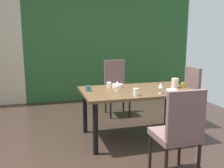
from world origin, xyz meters
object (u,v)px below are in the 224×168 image
at_px(wine_glass_near_shelf, 117,84).
at_px(cup_rear, 109,84).
at_px(dining_table, 137,95).
at_px(cup_south, 183,85).
at_px(cup_front, 88,88).
at_px(pitcher_corner, 175,83).
at_px(chair_head_near, 179,130).
at_px(serving_bowl_west, 172,91).
at_px(cup_center, 136,92).
at_px(chair_right_far, 186,93).
at_px(serving_bowl_left, 117,86).
at_px(wine_glass_north, 161,86).
at_px(chair_head_far, 116,85).

bearing_deg(wine_glass_near_shelf, cup_rear, 96.36).
xyz_separation_m(dining_table, cup_south, (0.74, -0.05, 0.12)).
distance_m(cup_front, cup_rear, 0.44).
distance_m(wine_glass_near_shelf, pitcher_corner, 0.93).
distance_m(chair_head_near, wine_glass_near_shelf, 1.30).
height_order(serving_bowl_west, cup_center, cup_center).
relative_size(dining_table, cup_front, 21.33).
height_order(dining_table, chair_right_far, chair_right_far).
bearing_deg(cup_south, serving_bowl_west, -141.62).
height_order(serving_bowl_left, serving_bowl_west, serving_bowl_left).
distance_m(chair_head_near, serving_bowl_west, 1.02).
bearing_deg(chair_head_near, cup_south, 57.16).
distance_m(dining_table, wine_glass_north, 0.44).
height_order(chair_head_near, cup_south, chair_head_near).
bearing_deg(cup_front, wine_glass_near_shelf, -14.20).
relative_size(serving_bowl_left, cup_rear, 2.22).
relative_size(serving_bowl_left, cup_front, 2.12).
xyz_separation_m(serving_bowl_west, cup_south, (0.35, 0.27, 0.02)).
bearing_deg(serving_bowl_left, wine_glass_near_shelf, -107.31).
relative_size(chair_head_near, serving_bowl_west, 6.39).
bearing_deg(chair_head_near, chair_right_far, 55.61).
bearing_deg(chair_head_near, cup_rear, 101.93).
height_order(wine_glass_north, serving_bowl_left, wine_glass_north).
bearing_deg(wine_glass_north, serving_bowl_west, 2.28).
bearing_deg(cup_front, wine_glass_north, -24.74).
bearing_deg(wine_glass_near_shelf, chair_head_near, -76.61).
relative_size(chair_head_far, cup_south, 13.75).
height_order(dining_table, wine_glass_near_shelf, wine_glass_near_shelf).
relative_size(cup_south, cup_center, 0.80).
bearing_deg(serving_bowl_west, chair_head_near, -114.69).
distance_m(dining_table, chair_head_far, 1.24).
xyz_separation_m(cup_south, cup_center, (-0.90, -0.30, 0.01)).
bearing_deg(cup_center, cup_south, 18.59).
distance_m(cup_rear, cup_south, 1.16).
height_order(chair_right_far, serving_bowl_left, chair_right_far).
bearing_deg(serving_bowl_left, cup_rear, 141.14).
height_order(serving_bowl_left, cup_front, cup_front).
xyz_separation_m(chair_right_far, pitcher_corner, (-0.39, -0.29, 0.25)).
bearing_deg(cup_front, chair_right_far, 5.32).
bearing_deg(chair_head_near, wine_glass_north, 75.33).
xyz_separation_m(chair_head_far, cup_front, (-0.76, -1.14, 0.20)).
bearing_deg(chair_head_far, cup_front, 56.08).
bearing_deg(cup_front, pitcher_corner, -5.48).
bearing_deg(cup_rear, cup_south, -19.12).
bearing_deg(dining_table, cup_rear, 136.66).
distance_m(wine_glass_near_shelf, cup_front, 0.43).
height_order(dining_table, cup_front, cup_front).
height_order(cup_south, pitcher_corner, pitcher_corner).
distance_m(serving_bowl_left, cup_center, 0.60).
relative_size(cup_front, cup_center, 0.80).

